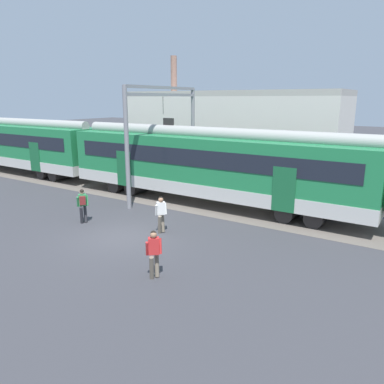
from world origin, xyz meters
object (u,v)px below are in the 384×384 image
at_px(pedestrian_green, 83,203).
at_px(pedestrian_white, 161,212).
at_px(pedestrian_red, 154,250).
at_px(commuter_train, 100,153).

xyz_separation_m(pedestrian_green, pedestrian_white, (3.97, 0.95, -0.03)).
bearing_deg(pedestrian_red, pedestrian_green, 157.82).
relative_size(commuter_train, pedestrian_white, 22.83).
bearing_deg(pedestrian_white, pedestrian_green, -166.53).
bearing_deg(pedestrian_green, pedestrian_red, -22.18).
xyz_separation_m(commuter_train, pedestrian_white, (9.29, -5.33, -1.29)).
distance_m(pedestrian_green, pedestrian_red, 6.93).
bearing_deg(pedestrian_green, commuter_train, 130.26).
bearing_deg(pedestrian_white, commuter_train, 150.13).
relative_size(pedestrian_white, pedestrian_red, 1.00).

